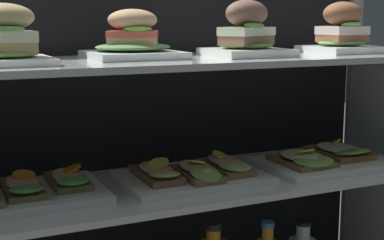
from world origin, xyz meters
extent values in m
cylinder|color=gray|center=(0.62, 0.18, 0.47)|extent=(0.04, 0.04, 0.95)
cube|color=black|center=(0.00, 0.20, 0.49)|extent=(1.20, 0.01, 0.91)
cube|color=silver|center=(0.60, 0.00, 0.21)|extent=(0.01, 0.33, 0.35)
cube|color=silver|center=(0.00, 0.00, 0.40)|extent=(1.22, 0.35, 0.01)
cube|color=silver|center=(0.00, 0.00, 0.68)|extent=(1.22, 0.35, 0.01)
cube|color=white|center=(-0.41, -0.04, 0.69)|extent=(0.17, 0.17, 0.01)
ellipsoid|color=#90BC58|center=(-0.41, -0.04, 0.71)|extent=(0.13, 0.11, 0.01)
cube|color=tan|center=(-0.41, -0.04, 0.72)|extent=(0.11, 0.08, 0.02)
cube|color=beige|center=(-0.41, -0.04, 0.74)|extent=(0.12, 0.09, 0.02)
ellipsoid|color=#66A251|center=(-0.41, -0.08, 0.75)|extent=(0.07, 0.03, 0.02)
ellipsoid|color=tan|center=(-0.41, -0.04, 0.78)|extent=(0.12, 0.09, 0.05)
cube|color=white|center=(-0.13, 0.03, 0.70)|extent=(0.20, 0.20, 0.02)
ellipsoid|color=#507F46|center=(-0.13, 0.03, 0.71)|extent=(0.17, 0.14, 0.02)
cube|color=#DDAF79|center=(-0.13, 0.03, 0.72)|extent=(0.13, 0.11, 0.02)
cube|color=#CC4C3C|center=(-0.13, 0.03, 0.74)|extent=(0.13, 0.12, 0.01)
ellipsoid|color=#79B539|center=(-0.13, -0.01, 0.75)|extent=(0.07, 0.05, 0.01)
ellipsoid|color=tan|center=(-0.13, 0.03, 0.77)|extent=(0.13, 0.12, 0.05)
cube|color=white|center=(0.13, -0.02, 0.70)|extent=(0.17, 0.17, 0.02)
ellipsoid|color=#699A44|center=(0.13, -0.02, 0.71)|extent=(0.13, 0.11, 0.01)
cube|color=#8B6250|center=(0.13, -0.02, 0.72)|extent=(0.15, 0.12, 0.02)
cube|color=beige|center=(0.13, -0.02, 0.74)|extent=(0.15, 0.12, 0.02)
ellipsoid|color=#719E46|center=(0.13, -0.05, 0.76)|extent=(0.08, 0.06, 0.02)
ellipsoid|color=brown|center=(0.13, -0.02, 0.78)|extent=(0.15, 0.13, 0.06)
cube|color=white|center=(0.42, 0.00, 0.70)|extent=(0.17, 0.17, 0.02)
ellipsoid|color=#61994B|center=(0.42, 0.00, 0.71)|extent=(0.13, 0.11, 0.02)
cube|color=#9D6140|center=(0.42, 0.00, 0.72)|extent=(0.11, 0.09, 0.02)
cube|color=beige|center=(0.42, 0.00, 0.74)|extent=(0.11, 0.10, 0.02)
ellipsoid|color=#73B550|center=(0.42, -0.03, 0.76)|extent=(0.07, 0.04, 0.02)
ellipsoid|color=brown|center=(0.42, 0.00, 0.78)|extent=(0.12, 0.10, 0.06)
cube|color=white|center=(-0.38, 0.02, 0.41)|extent=(0.33, 0.23, 0.02)
cube|color=brown|center=(-0.38, 0.03, 0.42)|extent=(0.08, 0.17, 0.01)
ellipsoid|color=#61A252|center=(-0.38, -0.02, 0.44)|extent=(0.08, 0.09, 0.03)
ellipsoid|color=#F2A17E|center=(-0.38, 0.03, 0.44)|extent=(0.07, 0.14, 0.01)
cylinder|color=orange|center=(-0.37, 0.04, 0.45)|extent=(0.06, 0.06, 0.01)
cube|color=brown|center=(-0.28, 0.04, 0.43)|extent=(0.08, 0.15, 0.01)
ellipsoid|color=#61A848|center=(-0.28, -0.01, 0.44)|extent=(0.08, 0.09, 0.02)
ellipsoid|color=#E3A78A|center=(-0.28, 0.04, 0.44)|extent=(0.07, 0.12, 0.01)
cylinder|color=orange|center=(-0.27, 0.04, 0.45)|extent=(0.06, 0.06, 0.02)
cube|color=white|center=(0.00, 0.00, 0.41)|extent=(0.33, 0.23, 0.01)
cube|color=brown|center=(-0.09, 0.01, 0.42)|extent=(0.08, 0.16, 0.02)
ellipsoid|color=#A2B761|center=(-0.09, -0.04, 0.44)|extent=(0.09, 0.10, 0.03)
ellipsoid|color=#E59C79|center=(-0.09, 0.01, 0.44)|extent=(0.07, 0.13, 0.02)
cylinder|color=yellow|center=(-0.08, 0.01, 0.45)|extent=(0.06, 0.06, 0.02)
cube|color=brown|center=(0.00, -0.02, 0.42)|extent=(0.08, 0.16, 0.01)
ellipsoid|color=#739A4C|center=(0.00, -0.07, 0.44)|extent=(0.08, 0.09, 0.04)
ellipsoid|color=#F5AA81|center=(0.00, -0.02, 0.44)|extent=(0.07, 0.12, 0.02)
cylinder|color=yellow|center=(0.00, -0.03, 0.45)|extent=(0.05, 0.05, 0.02)
cube|color=brown|center=(0.09, 0.00, 0.42)|extent=(0.08, 0.16, 0.01)
ellipsoid|color=#98B865|center=(0.09, -0.05, 0.44)|extent=(0.09, 0.10, 0.02)
ellipsoid|color=#E2A28B|center=(0.09, 0.00, 0.44)|extent=(0.07, 0.13, 0.02)
cylinder|color=yellow|center=(0.08, 0.02, 0.45)|extent=(0.05, 0.05, 0.02)
cube|color=white|center=(0.36, -0.02, 0.41)|extent=(0.33, 0.23, 0.02)
cube|color=brown|center=(0.29, -0.03, 0.42)|extent=(0.12, 0.15, 0.01)
ellipsoid|color=#77AA4B|center=(0.29, -0.07, 0.44)|extent=(0.11, 0.09, 0.03)
ellipsoid|color=silver|center=(0.29, -0.03, 0.44)|extent=(0.10, 0.12, 0.02)
cylinder|color=yellow|center=(0.29, -0.03, 0.45)|extent=(0.06, 0.06, 0.02)
cube|color=brown|center=(0.42, 0.00, 0.43)|extent=(0.12, 0.16, 0.02)
ellipsoid|color=#709B47|center=(0.42, -0.05, 0.44)|extent=(0.11, 0.09, 0.03)
ellipsoid|color=white|center=(0.42, 0.00, 0.44)|extent=(0.10, 0.13, 0.01)
cylinder|color=yellow|center=(0.43, 0.02, 0.45)|extent=(0.05, 0.05, 0.02)
cylinder|color=orange|center=(0.06, 0.01, 0.25)|extent=(0.04, 0.04, 0.03)
cylinder|color=black|center=(0.06, 0.01, 0.28)|extent=(0.04, 0.04, 0.02)
cylinder|color=gold|center=(0.20, -0.01, 0.24)|extent=(0.03, 0.03, 0.04)
cylinder|color=#3275B9|center=(0.20, -0.01, 0.27)|extent=(0.03, 0.03, 0.01)
cylinder|color=white|center=(0.33, 0.01, 0.22)|extent=(0.04, 0.04, 0.04)
cylinder|color=black|center=(0.33, 0.01, 0.25)|extent=(0.04, 0.04, 0.01)
camera|label=1|loc=(-0.55, -1.18, 0.78)|focal=54.11mm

